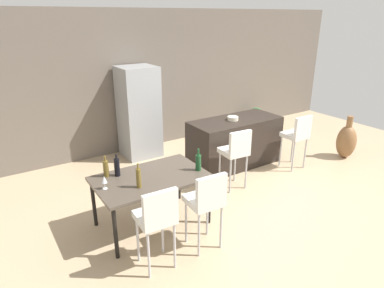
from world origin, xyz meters
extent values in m
plane|color=tan|center=(0.00, 0.00, 0.00)|extent=(10.00, 10.00, 0.00)
cube|color=#665B51|center=(0.00, 2.72, 1.45)|extent=(10.00, 0.12, 2.90)
cube|color=black|center=(0.44, 0.82, 0.46)|extent=(1.78, 0.78, 0.92)
cube|color=silver|center=(-0.19, 0.11, 0.65)|extent=(0.43, 0.43, 0.08)
cube|color=silver|center=(-0.20, -0.06, 0.87)|extent=(0.40, 0.09, 0.36)
cylinder|color=#B2B2B7|center=(-0.33, 0.29, 0.30)|extent=(0.03, 0.03, 0.61)
cylinder|color=#B2B2B7|center=(-0.02, 0.26, 0.30)|extent=(0.03, 0.03, 0.61)
cylinder|color=#B2B2B7|center=(-0.36, -0.03, 0.30)|extent=(0.03, 0.03, 0.61)
cylinder|color=#B2B2B7|center=(-0.04, -0.06, 0.30)|extent=(0.03, 0.03, 0.61)
cube|color=silver|center=(1.30, 0.11, 0.65)|extent=(0.41, 0.41, 0.08)
cube|color=silver|center=(1.29, -0.06, 0.87)|extent=(0.40, 0.07, 0.36)
cylinder|color=#B2B2B7|center=(1.14, 0.28, 0.30)|extent=(0.03, 0.03, 0.61)
cylinder|color=#B2B2B7|center=(1.46, 0.27, 0.30)|extent=(0.03, 0.03, 0.61)
cylinder|color=#B2B2B7|center=(1.13, -0.04, 0.30)|extent=(0.03, 0.03, 0.61)
cylinder|color=#B2B2B7|center=(1.45, -0.05, 0.30)|extent=(0.03, 0.03, 0.61)
cube|color=#4C4238|center=(-1.84, -0.14, 0.72)|extent=(1.48, 0.93, 0.04)
cylinder|color=black|center=(-2.52, 0.26, 0.35)|extent=(0.05, 0.05, 0.70)
cylinder|color=black|center=(-1.16, 0.26, 0.35)|extent=(0.05, 0.05, 0.70)
cylinder|color=black|center=(-2.52, -0.55, 0.35)|extent=(0.05, 0.05, 0.70)
cylinder|color=black|center=(-1.16, -0.55, 0.35)|extent=(0.05, 0.05, 0.70)
cube|color=silver|center=(-2.17, -0.91, 0.65)|extent=(0.42, 0.42, 0.08)
cube|color=silver|center=(-2.18, -1.08, 0.87)|extent=(0.40, 0.08, 0.36)
cylinder|color=#B2B2B7|center=(-2.32, -0.74, 0.30)|extent=(0.03, 0.03, 0.61)
cylinder|color=#B2B2B7|center=(-2.00, -0.76, 0.30)|extent=(0.03, 0.03, 0.61)
cylinder|color=#B2B2B7|center=(-2.34, -1.06, 0.30)|extent=(0.03, 0.03, 0.61)
cylinder|color=#B2B2B7|center=(-2.02, -1.08, 0.30)|extent=(0.03, 0.03, 0.61)
cube|color=silver|center=(-1.50, -0.91, 0.65)|extent=(0.42, 0.42, 0.08)
cube|color=silver|center=(-1.51, -1.08, 0.87)|extent=(0.40, 0.08, 0.36)
cylinder|color=#B2B2B7|center=(-1.66, -0.74, 0.30)|extent=(0.03, 0.03, 0.61)
cylinder|color=#B2B2B7|center=(-1.34, -0.76, 0.30)|extent=(0.03, 0.03, 0.61)
cylinder|color=#B2B2B7|center=(-1.67, -1.06, 0.30)|extent=(0.03, 0.03, 0.61)
cylinder|color=#B2B2B7|center=(-1.35, -1.08, 0.30)|extent=(0.03, 0.03, 0.61)
cylinder|color=black|center=(-2.19, 0.13, 0.86)|extent=(0.08, 0.08, 0.24)
cylinder|color=black|center=(-2.19, 0.13, 1.02)|extent=(0.03, 0.03, 0.07)
cylinder|color=#194723|center=(-1.19, -0.32, 0.85)|extent=(0.08, 0.08, 0.22)
cylinder|color=#194723|center=(-1.19, -0.32, 1.01)|extent=(0.03, 0.03, 0.09)
cylinder|color=brown|center=(-2.09, -0.33, 0.87)|extent=(0.06, 0.06, 0.25)
cylinder|color=brown|center=(-2.09, -0.33, 1.03)|extent=(0.02, 0.02, 0.07)
cylinder|color=brown|center=(-2.33, 0.19, 0.85)|extent=(0.07, 0.07, 0.22)
cylinder|color=brown|center=(-2.33, 0.19, 1.00)|extent=(0.03, 0.03, 0.07)
cylinder|color=silver|center=(-2.46, -0.14, 0.74)|extent=(0.06, 0.06, 0.00)
cylinder|color=silver|center=(-2.46, -0.14, 0.78)|extent=(0.01, 0.01, 0.08)
cone|color=silver|center=(-2.46, -0.14, 0.87)|extent=(0.07, 0.07, 0.09)
cube|color=#939699|center=(-0.89, 2.28, 0.92)|extent=(0.72, 0.68, 1.84)
cylinder|color=beige|center=(0.36, 0.82, 0.96)|extent=(0.20, 0.20, 0.07)
ellipsoid|color=brown|center=(2.59, -0.16, 0.34)|extent=(0.39, 0.39, 0.68)
cylinder|color=brown|center=(2.59, -0.16, 0.77)|extent=(0.12, 0.12, 0.22)
cylinder|color=beige|center=(2.35, 2.27, 0.11)|extent=(0.24, 0.24, 0.22)
sphere|color=#2D6B33|center=(2.35, 2.27, 0.38)|extent=(0.35, 0.35, 0.35)
camera|label=1|loc=(-3.58, -3.84, 2.76)|focal=31.50mm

